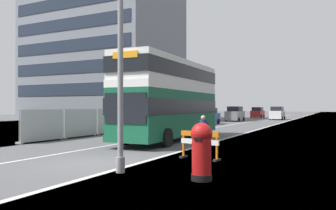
# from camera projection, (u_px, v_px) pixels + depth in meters

# --- Properties ---
(ground) EXTENTS (140.00, 280.00, 0.10)m
(ground) POSITION_uv_depth(u_px,v_px,m) (102.00, 165.00, 12.46)
(ground) COLOR #4C4C4F
(double_decker_bus) EXTENTS (3.12, 10.96, 4.95)m
(double_decker_bus) POSITION_uv_depth(u_px,v_px,m) (171.00, 98.00, 21.12)
(double_decker_bus) COLOR #145638
(double_decker_bus) RESTS_ON ground
(lamppost_foreground) EXTENTS (0.29, 0.70, 8.43)m
(lamppost_foreground) POSITION_uv_depth(u_px,v_px,m) (120.00, 49.00, 10.83)
(lamppost_foreground) COLOR gray
(lamppost_foreground) RESTS_ON ground
(red_pillar_postbox) EXTENTS (0.63, 0.63, 1.66)m
(red_pillar_postbox) POSITION_uv_depth(u_px,v_px,m) (202.00, 149.00, 9.68)
(red_pillar_postbox) COLOR black
(red_pillar_postbox) RESTS_ON ground
(roadworks_barrier) EXTENTS (1.74, 0.70, 1.12)m
(roadworks_barrier) POSITION_uv_depth(u_px,v_px,m) (200.00, 142.00, 13.55)
(roadworks_barrier) COLOR orange
(roadworks_barrier) RESTS_ON ground
(construction_site_fence) EXTENTS (0.44, 20.60, 2.00)m
(construction_site_fence) POSITION_uv_depth(u_px,v_px,m) (123.00, 121.00, 28.04)
(construction_site_fence) COLOR #A8AAAD
(construction_site_fence) RESTS_ON ground
(car_oncoming_near) EXTENTS (2.07, 4.03, 1.95)m
(car_oncoming_near) POSITION_uv_depth(u_px,v_px,m) (208.00, 116.00, 40.37)
(car_oncoming_near) COLOR navy
(car_oncoming_near) RESTS_ON ground
(car_receding_mid) EXTENTS (2.03, 4.28, 2.14)m
(car_receding_mid) POSITION_uv_depth(u_px,v_px,m) (235.00, 114.00, 48.71)
(car_receding_mid) COLOR slate
(car_receding_mid) RESTS_ON ground
(car_receding_far) EXTENTS (2.06, 4.26, 2.11)m
(car_receding_far) POSITION_uv_depth(u_px,v_px,m) (277.00, 113.00, 54.36)
(car_receding_far) COLOR silver
(car_receding_far) RESTS_ON ground
(car_far_side) EXTENTS (2.07, 3.92, 2.01)m
(car_far_side) POSITION_uv_depth(u_px,v_px,m) (258.00, 113.00, 63.29)
(car_far_side) COLOR maroon
(car_far_side) RESTS_ON ground
(bare_tree_far_verge_near) EXTENTS (2.92, 1.98, 5.23)m
(bare_tree_far_verge_near) POSITION_uv_depth(u_px,v_px,m) (154.00, 105.00, 46.78)
(bare_tree_far_verge_near) COLOR #4C3D2D
(bare_tree_far_verge_near) RESTS_ON ground
(bare_tree_far_verge_mid) EXTENTS (2.44, 2.37, 4.88)m
(bare_tree_far_verge_mid) POSITION_uv_depth(u_px,v_px,m) (204.00, 106.00, 65.35)
(bare_tree_far_verge_mid) COLOR #4C3D2D
(bare_tree_far_verge_mid) RESTS_ON ground
(pedestrian_at_kerb) EXTENTS (0.34, 0.34, 1.70)m
(pedestrian_at_kerb) POSITION_uv_depth(u_px,v_px,m) (203.00, 133.00, 16.13)
(pedestrian_at_kerb) COLOR #2D3342
(pedestrian_at_kerb) RESTS_ON ground
(backdrop_office_block) EXTENTS (22.53, 16.20, 22.03)m
(backdrop_office_block) POSITION_uv_depth(u_px,v_px,m) (104.00, 53.00, 55.64)
(backdrop_office_block) COLOR gray
(backdrop_office_block) RESTS_ON ground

